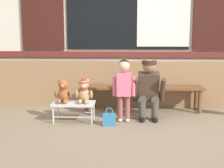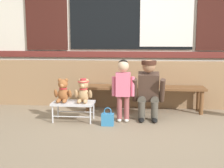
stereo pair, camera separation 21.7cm
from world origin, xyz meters
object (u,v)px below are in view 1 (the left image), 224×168
Objects in this scene: teddy_bear_with_hat at (84,91)px; handbag_on_ground at (109,119)px; small_display_bench at (74,104)px; child_standing at (124,84)px; adult_crouching at (149,89)px; wooden_bench_long at (142,90)px; teddy_bear_plain at (63,92)px.

handbag_on_ground is at bearing -26.37° from teddy_bear_with_hat.
small_display_bench is 0.83m from child_standing.
wooden_bench_long is at bearing 98.59° from adult_crouching.
child_standing reaches higher than teddy_bear_plain.
child_standing is at bearing 47.94° from handbag_on_ground.
wooden_bench_long is 1.18m from teddy_bear_with_hat.
teddy_bear_with_hat is at bearing 153.63° from handbag_on_ground.
adult_crouching is (0.08, -0.52, 0.11)m from wooden_bench_long.
teddy_bear_with_hat reaches higher than wooden_bench_long.
handbag_on_ground is (0.56, -0.19, -0.17)m from small_display_bench.
teddy_bear_plain is 1.00× the size of teddy_bear_with_hat.
small_display_bench is 0.61m from handbag_on_ground.
child_standing is (0.61, 0.04, 0.12)m from teddy_bear_with_hat.
teddy_bear_with_hat is 0.58m from handbag_on_ground.
teddy_bear_plain is 0.94m from child_standing.
handbag_on_ground is at bearing -146.81° from adult_crouching.
wooden_bench_long is at bearing 30.26° from teddy_bear_plain.
wooden_bench_long is at bearing 60.20° from handbag_on_ground.
teddy_bear_with_hat is (0.32, 0.00, 0.01)m from teddy_bear_plain.
small_display_bench is 0.67× the size of child_standing.
small_display_bench reaches higher than handbag_on_ground.
teddy_bear_with_hat is at bearing 0.13° from teddy_bear_plain.
handbag_on_ground is (0.72, -0.20, -0.37)m from teddy_bear_plain.
wooden_bench_long is 2.19× the size of child_standing.
teddy_bear_plain is 0.32m from teddy_bear_with_hat.
wooden_bench_long is at bearing 33.85° from small_display_bench.
child_standing is 0.59m from handbag_on_ground.
adult_crouching is at bearing -81.41° from wooden_bench_long.
handbag_on_ground is (-0.53, -0.92, -0.28)m from wooden_bench_long.
wooden_bench_long is 7.72× the size of handbag_on_ground.
teddy_bear_with_hat is (0.16, 0.00, 0.21)m from small_display_bench.
wooden_bench_long is 5.78× the size of teddy_bear_plain.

